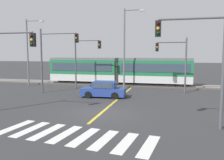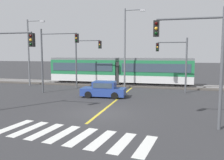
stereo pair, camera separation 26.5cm
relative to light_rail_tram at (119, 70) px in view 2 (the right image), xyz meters
name	(u,v)px [view 2 (the right image)]	position (x,y,z in m)	size (l,w,h in m)	color
ground_plane	(100,113)	(2.00, -14.78, -2.05)	(200.00, 200.00, 0.00)	#333335
track_bed	(134,85)	(2.00, 0.01, -1.96)	(120.00, 4.00, 0.18)	#4C4742
rail_near	(133,85)	(2.00, -0.71, -1.82)	(120.00, 0.08, 0.10)	#939399
rail_far	(135,83)	(2.00, 0.73, -1.82)	(120.00, 0.08, 0.10)	#939399
light_rail_tram	(119,70)	(0.00, 0.00, 0.00)	(18.50, 2.64, 3.43)	silver
crosswalk_stripe_0	(14,127)	(-1.82, -18.98, -2.04)	(0.56, 2.80, 0.01)	silver
crosswalk_stripe_1	(29,129)	(-0.72, -19.12, -2.04)	(0.56, 2.80, 0.01)	silver
crosswalk_stripe_2	(45,131)	(0.37, -19.25, -2.04)	(0.56, 2.80, 0.01)	silver
crosswalk_stripe_3	(63,134)	(1.46, -19.39, -2.04)	(0.56, 2.80, 0.01)	silver
crosswalk_stripe_4	(81,137)	(2.55, -19.53, -2.04)	(0.56, 2.80, 0.01)	silver
crosswalk_stripe_5	(101,140)	(3.64, -19.66, -2.04)	(0.56, 2.80, 0.01)	silver
crosswalk_stripe_6	(123,143)	(4.73, -19.80, -2.04)	(0.56, 2.80, 0.01)	silver
crosswalk_stripe_7	(146,146)	(5.82, -19.93, -2.04)	(0.56, 2.80, 0.01)	silver
lane_centre_line	(117,100)	(2.00, -9.73, -2.05)	(0.20, 15.46, 0.01)	gold
sedan_crossing	(104,90)	(0.46, -8.75, -1.35)	(4.29, 2.10, 1.52)	#284293
traffic_light_near_left	(4,56)	(-4.49, -16.21, 1.92)	(3.75, 0.38, 6.03)	#515459
traffic_light_near_right	(199,51)	(8.24, -16.54, 2.24)	(3.75, 0.38, 6.60)	#515459
traffic_light_far_right	(176,57)	(7.08, -4.32, 1.75)	(3.25, 0.38, 5.80)	#515459
traffic_light_far_left	(84,55)	(-3.37, -3.84, 1.95)	(3.25, 0.38, 6.09)	#515459
traffic_light_mid_left	(53,51)	(-5.23, -7.86, 2.36)	(4.25, 0.38, 6.72)	#515459
street_lamp_west	(30,48)	(-11.06, -3.22, 2.81)	(2.50, 0.28, 8.48)	slate
street_lamp_centre	(127,44)	(1.50, -2.77, 3.24)	(2.43, 0.28, 9.33)	slate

